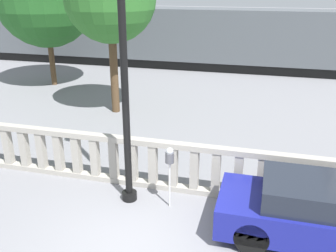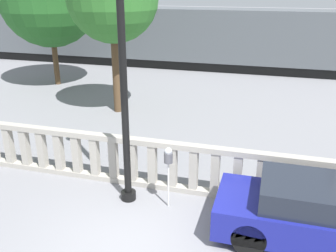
{
  "view_description": "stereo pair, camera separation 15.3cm",
  "coord_description": "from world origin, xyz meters",
  "px_view_note": "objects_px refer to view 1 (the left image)",
  "views": [
    {
      "loc": [
        2.3,
        -5.61,
        4.93
      ],
      "look_at": [
        -0.14,
        3.45,
        1.32
      ],
      "focal_mm": 40.0,
      "sensor_mm": 36.0,
      "label": 1
    },
    {
      "loc": [
        2.44,
        -5.57,
        4.93
      ],
      "look_at": [
        -0.14,
        3.45,
        1.32
      ],
      "focal_mm": 40.0,
      "sensor_mm": 36.0,
      "label": 2
    }
  ],
  "objects_px": {
    "parking_meter": "(170,159)",
    "lamppost": "(122,31)",
    "parked_car": "(314,212)",
    "train_near": "(156,36)"
  },
  "relations": [
    {
      "from": "lamppost",
      "to": "train_near",
      "type": "bearing_deg",
      "value": 104.28
    },
    {
      "from": "lamppost",
      "to": "parked_car",
      "type": "bearing_deg",
      "value": -6.14
    },
    {
      "from": "lamppost",
      "to": "parking_meter",
      "type": "xyz_separation_m",
      "value": [
        1.02,
        -0.03,
        -2.77
      ]
    },
    {
      "from": "parking_meter",
      "to": "parked_car",
      "type": "height_order",
      "value": "parking_meter"
    },
    {
      "from": "parking_meter",
      "to": "parked_car",
      "type": "relative_size",
      "value": 0.39
    },
    {
      "from": "parking_meter",
      "to": "lamppost",
      "type": "bearing_deg",
      "value": 178.26
    },
    {
      "from": "parking_meter",
      "to": "train_near",
      "type": "bearing_deg",
      "value": 107.76
    },
    {
      "from": "parked_car",
      "to": "train_near",
      "type": "xyz_separation_m",
      "value": [
        -8.02,
        15.76,
        1.21
      ]
    },
    {
      "from": "parked_car",
      "to": "train_near",
      "type": "height_order",
      "value": "train_near"
    },
    {
      "from": "lamppost",
      "to": "parking_meter",
      "type": "relative_size",
      "value": 4.72
    }
  ]
}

